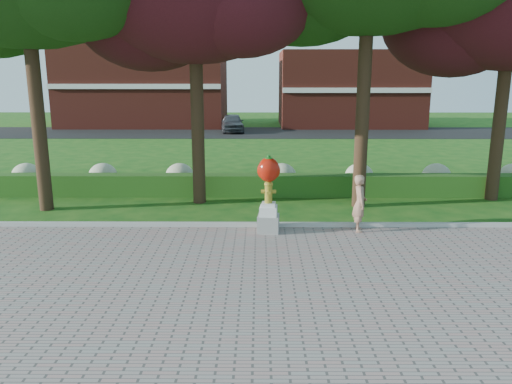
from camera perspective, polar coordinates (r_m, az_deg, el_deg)
ground at (r=11.89m, az=-0.14°, el=-8.38°), size 100.00×100.00×0.00m
walkway at (r=8.29m, az=-0.38°, el=-18.46°), size 40.00×14.00×0.04m
curb at (r=14.70m, az=-0.04°, el=-3.80°), size 40.00×0.18×0.15m
lawn_hedge at (r=18.49m, az=0.04°, el=0.79°), size 24.00×0.70×0.80m
hydrangea_row at (r=19.44m, az=1.74°, el=1.85°), size 20.10×1.10×0.99m
street at (r=39.30m, az=0.20°, el=6.82°), size 50.00×8.00×0.02m
building_left at (r=46.18m, az=-12.55°, el=11.80°), size 14.00×8.00×7.00m
building_right at (r=45.76m, az=10.50°, el=11.51°), size 12.00×8.00×6.40m
hydrant_sculpture at (r=13.93m, az=1.44°, el=0.03°), size 0.65×0.65×2.19m
woman at (r=14.39m, az=11.77°, el=-1.25°), size 0.41×0.61×1.62m
parked_car at (r=39.75m, az=-2.71°, el=7.92°), size 2.06×4.30×1.42m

